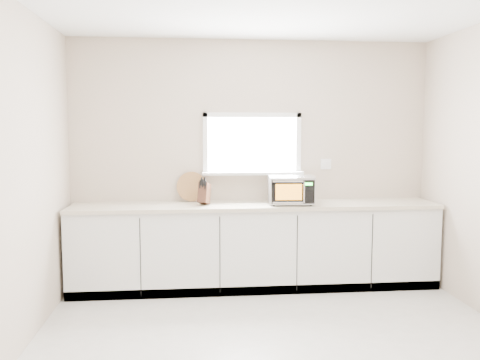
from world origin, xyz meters
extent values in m
plane|color=beige|center=(0.00, 0.00, 0.00)|extent=(4.00, 4.00, 0.00)
cube|color=#B7A591|center=(0.00, 2.00, 1.35)|extent=(4.00, 0.02, 2.70)
cube|color=white|center=(0.00, 1.99, 1.55)|extent=(1.00, 0.02, 0.60)
cube|color=white|center=(0.00, 1.92, 1.23)|extent=(1.12, 0.16, 0.03)
cube|color=white|center=(0.00, 1.97, 1.88)|extent=(1.10, 0.04, 0.05)
cube|color=white|center=(0.00, 1.97, 1.23)|extent=(1.10, 0.04, 0.05)
cube|color=white|center=(-0.53, 1.97, 1.55)|extent=(0.05, 0.04, 0.70)
cube|color=white|center=(0.53, 1.97, 1.55)|extent=(0.05, 0.04, 0.70)
cube|color=white|center=(0.85, 1.99, 1.32)|extent=(0.12, 0.01, 0.12)
cube|color=silver|center=(0.00, 1.70, 0.44)|extent=(3.92, 0.60, 0.88)
cube|color=beige|center=(0.00, 1.69, 0.90)|extent=(3.92, 0.64, 0.04)
cylinder|color=black|center=(0.17, 1.50, 0.93)|extent=(0.02, 0.02, 0.01)
cylinder|color=black|center=(0.19, 1.78, 0.93)|extent=(0.02, 0.02, 0.01)
cylinder|color=black|center=(0.56, 1.48, 0.93)|extent=(0.02, 0.02, 0.01)
cylinder|color=black|center=(0.58, 1.75, 0.93)|extent=(0.02, 0.02, 0.01)
cube|color=silver|center=(0.37, 1.63, 1.07)|extent=(0.49, 0.38, 0.28)
cube|color=black|center=(0.36, 1.45, 1.07)|extent=(0.44, 0.04, 0.24)
cube|color=#FFA126|center=(0.32, 1.44, 1.07)|extent=(0.27, 0.02, 0.17)
cylinder|color=silver|center=(0.47, 1.41, 1.07)|extent=(0.02, 0.02, 0.22)
cube|color=black|center=(0.52, 1.43, 1.07)|extent=(0.11, 0.01, 0.24)
cube|color=#19FF33|center=(0.52, 1.42, 1.16)|extent=(0.08, 0.01, 0.03)
cube|color=silver|center=(0.37, 1.63, 1.22)|extent=(0.49, 0.38, 0.01)
cube|color=#4F2E1C|center=(-0.55, 1.67, 1.04)|extent=(0.16, 0.23, 0.25)
cube|color=black|center=(-0.59, 1.63, 1.14)|extent=(0.03, 0.04, 0.09)
cube|color=black|center=(-0.56, 1.62, 1.15)|extent=(0.03, 0.04, 0.09)
cube|color=black|center=(-0.54, 1.61, 1.13)|extent=(0.03, 0.04, 0.09)
cube|color=black|center=(-0.58, 1.63, 1.17)|extent=(0.03, 0.04, 0.09)
cube|color=black|center=(-0.54, 1.62, 1.17)|extent=(0.03, 0.04, 0.09)
cylinder|color=#9E653D|center=(-0.68, 1.94, 1.08)|extent=(0.33, 0.08, 0.33)
cylinder|color=silver|center=(0.26, 1.73, 1.00)|extent=(0.13, 0.13, 0.16)
cylinder|color=black|center=(0.26, 1.73, 1.10)|extent=(0.12, 0.12, 0.04)
camera|label=1|loc=(-0.69, -3.66, 1.72)|focal=38.00mm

